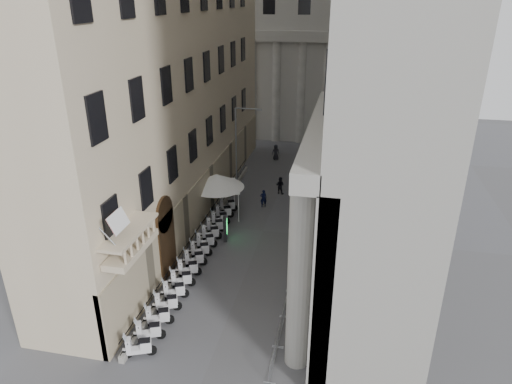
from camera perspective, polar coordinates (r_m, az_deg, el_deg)
far_building at (r=60.07m, az=6.58°, el=21.43°), size 22.00×10.00×30.00m
iron_fence at (r=35.71m, az=-6.28°, el=-5.06°), size 0.30×28.00×1.40m
blue_awning at (r=41.42m, az=8.34°, el=-1.00°), size 1.60×3.00×3.00m
flag at (r=25.79m, az=-14.80°, el=-18.63°), size 1.00×1.40×8.20m
scooter_0 at (r=25.44m, az=-14.26°, el=-19.27°), size 1.51×1.05×1.50m
scooter_1 at (r=26.25m, az=-13.08°, el=-17.55°), size 1.51×1.05×1.50m
scooter_2 at (r=27.09m, az=-12.00°, el=-15.92°), size 1.51×1.05×1.50m
scooter_3 at (r=27.97m, az=-10.99°, el=-14.40°), size 1.51×1.05×1.50m
scooter_4 at (r=28.87m, az=-10.06°, el=-12.96°), size 1.51×1.05×1.50m
scooter_5 at (r=29.79m, az=-9.20°, el=-11.61°), size 1.51×1.05×1.50m
scooter_6 at (r=30.74m, az=-8.40°, el=-10.34°), size 1.51×1.05×1.50m
scooter_7 at (r=31.70m, az=-7.65°, el=-9.14°), size 1.51×1.05×1.50m
scooter_8 at (r=32.68m, az=-6.95°, el=-8.01°), size 1.51×1.05×1.50m
scooter_9 at (r=33.68m, az=-6.29°, el=-6.95°), size 1.51×1.05×1.50m
scooter_10 at (r=34.70m, az=-5.68°, el=-5.95°), size 1.51×1.05×1.50m
scooter_11 at (r=35.72m, az=-5.10°, el=-5.00°), size 1.51×1.05×1.50m
scooter_12 at (r=36.76m, az=-4.56°, el=-4.11°), size 1.51×1.05×1.50m
scooter_13 at (r=37.82m, az=-4.04°, el=-3.27°), size 1.51×1.05×1.50m
scooter_14 at (r=38.88m, az=-3.56°, el=-2.47°), size 1.51×1.05×1.50m
barrier_0 at (r=24.33m, az=2.24°, el=-20.76°), size 0.60×2.40×1.10m
barrier_1 at (r=26.16m, az=3.20°, el=-17.01°), size 0.60×2.40×1.10m
barrier_2 at (r=28.10m, az=4.00°, el=-13.75°), size 0.60×2.40×1.10m
barrier_3 at (r=30.12m, az=4.68°, el=-10.92°), size 0.60×2.40×1.10m
barrier_4 at (r=32.20m, az=5.26°, el=-8.45°), size 0.60×2.40×1.10m
barrier_5 at (r=34.34m, az=5.76°, el=-6.28°), size 0.60×2.40×1.10m
barrier_6 at (r=36.53m, az=6.20°, el=-4.37°), size 0.60×2.40×1.10m
security_tent at (r=36.63m, az=-4.14°, el=1.04°), size 4.47×4.47×3.64m
street_lamp at (r=42.35m, az=-2.15°, el=6.38°), size 2.51×0.21×7.68m
info_kiosk at (r=34.18m, az=-3.87°, el=-4.59°), size 0.46×0.90×1.83m
pedestrian_a at (r=39.42m, az=0.94°, el=-0.79°), size 0.66×0.54×1.56m
pedestrian_b at (r=42.06m, az=3.01°, el=0.83°), size 0.90×0.76×1.63m
pedestrian_c at (r=50.97m, az=2.49°, el=5.00°), size 0.99×0.88×1.71m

